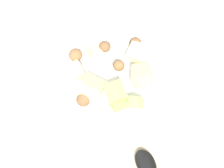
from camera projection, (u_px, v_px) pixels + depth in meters
name	position (u px, v px, depth m)	size (l,w,h in m)	color
ground_plane	(110.00, 100.00, 0.71)	(2.40, 2.40, 0.00)	silver
placemat	(109.00, 100.00, 0.71)	(0.50, 0.32, 0.01)	tan
salad_bowl	(112.00, 86.00, 0.68)	(0.27, 0.27, 0.12)	white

